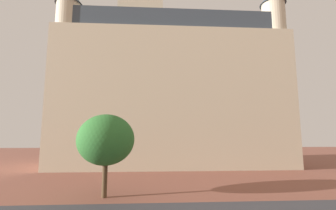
# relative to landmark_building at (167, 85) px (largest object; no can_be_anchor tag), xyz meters

# --- Properties ---
(landmark_building) EXTENTS (28.83, 10.27, 33.82)m
(landmark_building) POSITION_rel_landmark_building_xyz_m (0.00, 0.00, 0.00)
(landmark_building) COLOR beige
(landmark_building) RESTS_ON ground_plane
(tree_curb_far) EXTENTS (3.65, 3.65, 5.24)m
(tree_curb_far) POSITION_rel_landmark_building_xyz_m (-4.80, -14.79, -6.98)
(tree_curb_far) COLOR #4C3823
(tree_curb_far) RESTS_ON ground_plane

